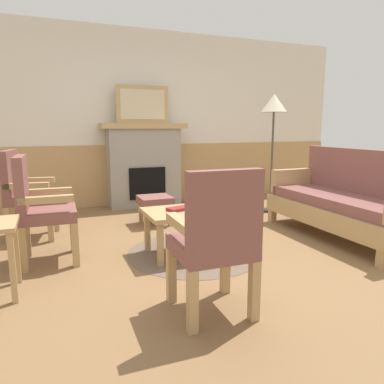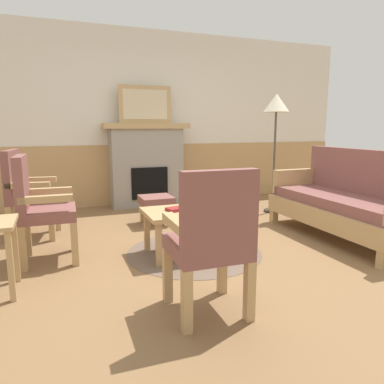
{
  "view_description": "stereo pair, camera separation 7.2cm",
  "coord_description": "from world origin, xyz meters",
  "px_view_note": "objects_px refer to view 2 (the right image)",
  "views": [
    {
      "loc": [
        -1.39,
        -3.09,
        1.22
      ],
      "look_at": [
        0.0,
        0.35,
        0.55
      ],
      "focal_mm": 33.58,
      "sensor_mm": 36.0,
      "label": 1
    },
    {
      "loc": [
        -1.32,
        -3.12,
        1.22
      ],
      "look_at": [
        0.0,
        0.35,
        0.55
      ],
      "focal_mm": 33.58,
      "sensor_mm": 36.0,
      "label": 2
    }
  ],
  "objects_px": {
    "book_on_table": "(178,209)",
    "armchair_front_left": "(211,237)",
    "couch": "(345,203)",
    "armchair_near_fireplace": "(39,204)",
    "armchair_by_window_left": "(26,190)",
    "floor_lamp_by_couch": "(276,111)",
    "fireplace": "(147,164)",
    "framed_picture": "(145,104)",
    "footstool": "(156,202)",
    "coffee_table": "(194,215)"
  },
  "relations": [
    {
      "from": "book_on_table",
      "to": "armchair_front_left",
      "type": "height_order",
      "value": "armchair_front_left"
    },
    {
      "from": "couch",
      "to": "armchair_near_fireplace",
      "type": "relative_size",
      "value": 1.84
    },
    {
      "from": "armchair_near_fireplace",
      "to": "armchair_by_window_left",
      "type": "height_order",
      "value": "same"
    },
    {
      "from": "armchair_by_window_left",
      "to": "floor_lamp_by_couch",
      "type": "height_order",
      "value": "floor_lamp_by_couch"
    },
    {
      "from": "couch",
      "to": "armchair_front_left",
      "type": "bearing_deg",
      "value": -153.66
    },
    {
      "from": "armchair_near_fireplace",
      "to": "armchair_by_window_left",
      "type": "distance_m",
      "value": 0.88
    },
    {
      "from": "armchair_near_fireplace",
      "to": "couch",
      "type": "bearing_deg",
      "value": -7.61
    },
    {
      "from": "couch",
      "to": "armchair_by_window_left",
      "type": "relative_size",
      "value": 1.84
    },
    {
      "from": "book_on_table",
      "to": "fireplace",
      "type": "bearing_deg",
      "value": 83.74
    },
    {
      "from": "armchair_by_window_left",
      "to": "book_on_table",
      "type": "bearing_deg",
      "value": -39.15
    },
    {
      "from": "framed_picture",
      "to": "couch",
      "type": "xyz_separation_m",
      "value": [
        1.64,
        -2.44,
        -1.16
      ]
    },
    {
      "from": "footstool",
      "to": "armchair_near_fireplace",
      "type": "height_order",
      "value": "armchair_near_fireplace"
    },
    {
      "from": "coffee_table",
      "to": "armchair_near_fireplace",
      "type": "distance_m",
      "value": 1.43
    },
    {
      "from": "book_on_table",
      "to": "framed_picture",
      "type": "bearing_deg",
      "value": 83.74
    },
    {
      "from": "footstool",
      "to": "armchair_near_fireplace",
      "type": "bearing_deg",
      "value": -146.27
    },
    {
      "from": "framed_picture",
      "to": "coffee_table",
      "type": "xyz_separation_m",
      "value": [
        -0.1,
        -2.31,
        -1.17
      ]
    },
    {
      "from": "fireplace",
      "to": "armchair_front_left",
      "type": "distance_m",
      "value": 3.5
    },
    {
      "from": "couch",
      "to": "armchair_by_window_left",
      "type": "height_order",
      "value": "same"
    },
    {
      "from": "book_on_table",
      "to": "armchair_near_fireplace",
      "type": "relative_size",
      "value": 0.23
    },
    {
      "from": "footstool",
      "to": "book_on_table",
      "type": "bearing_deg",
      "value": -94.53
    },
    {
      "from": "armchair_near_fireplace",
      "to": "floor_lamp_by_couch",
      "type": "relative_size",
      "value": 0.58
    },
    {
      "from": "armchair_front_left",
      "to": "framed_picture",
      "type": "bearing_deg",
      "value": 82.92
    },
    {
      "from": "footstool",
      "to": "armchair_near_fireplace",
      "type": "distance_m",
      "value": 1.62
    },
    {
      "from": "framed_picture",
      "to": "floor_lamp_by_couch",
      "type": "bearing_deg",
      "value": -34.25
    },
    {
      "from": "armchair_by_window_left",
      "to": "couch",
      "type": "bearing_deg",
      "value": -21.34
    },
    {
      "from": "fireplace",
      "to": "armchair_by_window_left",
      "type": "distance_m",
      "value": 2.02
    },
    {
      "from": "footstool",
      "to": "floor_lamp_by_couch",
      "type": "xyz_separation_m",
      "value": [
        1.76,
        0.05,
        1.17
      ]
    },
    {
      "from": "armchair_front_left",
      "to": "floor_lamp_by_couch",
      "type": "xyz_separation_m",
      "value": [
        2.03,
        2.38,
        0.91
      ]
    },
    {
      "from": "book_on_table",
      "to": "armchair_near_fireplace",
      "type": "distance_m",
      "value": 1.27
    },
    {
      "from": "book_on_table",
      "to": "floor_lamp_by_couch",
      "type": "height_order",
      "value": "floor_lamp_by_couch"
    },
    {
      "from": "book_on_table",
      "to": "footstool",
      "type": "height_order",
      "value": "book_on_table"
    },
    {
      "from": "framed_picture",
      "to": "coffee_table",
      "type": "height_order",
      "value": "framed_picture"
    },
    {
      "from": "coffee_table",
      "to": "book_on_table",
      "type": "bearing_deg",
      "value": 175.24
    },
    {
      "from": "armchair_by_window_left",
      "to": "floor_lamp_by_couch",
      "type": "distance_m",
      "value": 3.38
    },
    {
      "from": "armchair_near_fireplace",
      "to": "framed_picture",
      "type": "bearing_deg",
      "value": 53.72
    },
    {
      "from": "armchair_front_left",
      "to": "book_on_table",
      "type": "bearing_deg",
      "value": 81.34
    },
    {
      "from": "coffee_table",
      "to": "framed_picture",
      "type": "bearing_deg",
      "value": 87.62
    },
    {
      "from": "armchair_front_left",
      "to": "floor_lamp_by_couch",
      "type": "relative_size",
      "value": 0.58
    },
    {
      "from": "armchair_front_left",
      "to": "floor_lamp_by_couch",
      "type": "distance_m",
      "value": 3.26
    },
    {
      "from": "fireplace",
      "to": "couch",
      "type": "bearing_deg",
      "value": -56.11
    },
    {
      "from": "framed_picture",
      "to": "armchair_front_left",
      "type": "relative_size",
      "value": 0.82
    },
    {
      "from": "book_on_table",
      "to": "armchair_front_left",
      "type": "xyz_separation_m",
      "value": [
        -0.18,
        -1.17,
        0.08
      ]
    },
    {
      "from": "footstool",
      "to": "armchair_near_fireplace",
      "type": "xyz_separation_m",
      "value": [
        -1.33,
        -0.89,
        0.25
      ]
    },
    {
      "from": "footstool",
      "to": "armchair_by_window_left",
      "type": "bearing_deg",
      "value": -179.31
    },
    {
      "from": "coffee_table",
      "to": "fireplace",
      "type": "bearing_deg",
      "value": 87.62
    },
    {
      "from": "couch",
      "to": "floor_lamp_by_couch",
      "type": "xyz_separation_m",
      "value": [
        -0.04,
        1.35,
        1.05
      ]
    },
    {
      "from": "framed_picture",
      "to": "footstool",
      "type": "distance_m",
      "value": 1.72
    },
    {
      "from": "armchair_near_fireplace",
      "to": "floor_lamp_by_couch",
      "type": "distance_m",
      "value": 3.36
    },
    {
      "from": "footstool",
      "to": "armchair_front_left",
      "type": "relative_size",
      "value": 0.41
    },
    {
      "from": "fireplace",
      "to": "floor_lamp_by_couch",
      "type": "height_order",
      "value": "floor_lamp_by_couch"
    }
  ]
}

